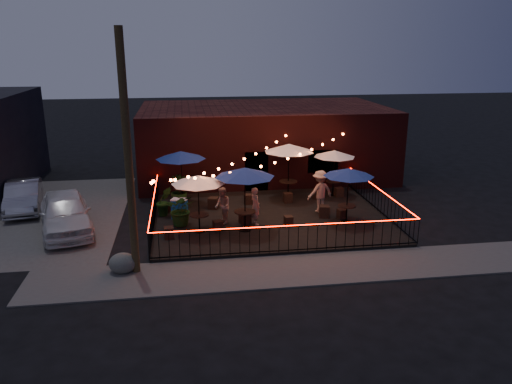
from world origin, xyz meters
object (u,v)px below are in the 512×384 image
Objects in this scene: cafe_table_1 at (181,156)px; cafe_table_3 at (289,149)px; cafe_table_2 at (245,173)px; cafe_table_4 at (349,173)px; cafe_table_0 at (198,180)px; cooler at (180,208)px; utility_pole at (128,158)px; boulder at (123,263)px; cafe_table_5 at (334,154)px.

cafe_table_3 is at bearing 3.67° from cafe_table_1.
cafe_table_4 is (4.41, 0.39, -0.26)m from cafe_table_2.
cafe_table_0 is at bearing -80.08° from cafe_table_1.
cafe_table_1 reaches higher than cooler.
cafe_table_1 is (-0.66, 3.77, 0.19)m from cafe_table_0.
cafe_table_1 is 0.97× the size of cafe_table_4.
utility_pole is 8.79× the size of boulder.
utility_pole is 11.88m from cafe_table_5.
cafe_table_5 is (9.12, 7.40, -1.78)m from utility_pole.
cafe_table_4 is (6.26, 0.28, -0.00)m from cafe_table_0.
cafe_table_1 reaches higher than cafe_table_0.
utility_pole reaches higher than cafe_table_5.
cafe_table_2 is at bearing -122.35° from cafe_table_3.
cafe_table_0 is 2.72× the size of cooler.
boulder is (-9.57, -7.37, -1.87)m from cafe_table_5.
utility_pole is at bearing -86.89° from cooler.
cafe_table_1 is 7.75m from cafe_table_4.
cafe_table_4 is (1.74, -3.83, -0.31)m from cafe_table_3.
cafe_table_2 is at bearing -3.49° from cafe_table_0.
cooler is (-7.05, 1.49, -1.71)m from cafe_table_4.
utility_pole is 3.12× the size of cafe_table_1.
cafe_table_1 is 2.76m from cooler.
cafe_table_2 is 5.89m from boulder.
cooler is at bearing -162.05° from cafe_table_5.
cafe_table_3 reaches higher than cafe_table_5.
cafe_table_3 is 1.17× the size of cafe_table_4.
cafe_table_0 is 0.90× the size of cafe_table_2.
cafe_table_3 is at bearing 57.65° from cafe_table_2.
cafe_table_1 is at bearing 99.92° from cafe_table_0.
boulder is at bearing -142.39° from cafe_table_5.
cafe_table_1 is at bearing 105.86° from cooler.
cafe_table_1 reaches higher than cafe_table_4.
boulder is (-7.23, -7.22, -2.25)m from cafe_table_3.
cafe_table_4 is 4.02m from cafe_table_5.
cafe_table_2 is at bearing -174.93° from cafe_table_4.
cafe_table_2 is 1.16× the size of cafe_table_5.
cafe_table_3 reaches higher than cooler.
cafe_table_4 is 9.78m from boulder.
cafe_table_4 is at bearing -26.80° from cafe_table_1.
boulder is at bearing -106.53° from cafe_table_1.
cafe_table_1 is 2.93× the size of cooler.
cafe_table_3 is at bearing 44.99° from boulder.
cafe_table_1 reaches higher than boulder.
cafe_table_3 is 4.21m from cafe_table_4.
cafe_table_4 is at bearing -98.60° from cafe_table_5.
utility_pole reaches higher than cafe_table_4.
utility_pole is 9.13× the size of cooler.
cooler is (1.47, 4.92, -3.41)m from utility_pole.
cafe_table_1 is 2.82× the size of boulder.
cooler reaches higher than boulder.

